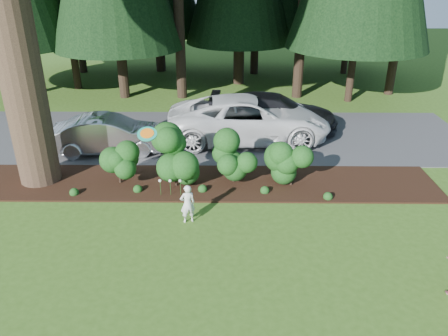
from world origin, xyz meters
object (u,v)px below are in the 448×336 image
Objects in this scene: car_silver_wagon at (110,135)px; car_dark_suv at (274,113)px; car_white_suv at (249,119)px; child at (188,204)px; frisbee at (147,134)px.

car_silver_wagon is 0.79× the size of car_dark_suv.
car_white_suv reaches higher than car_silver_wagon.
child is (-2.94, -7.12, -0.23)m from car_dark_suv.
car_dark_suv is at bearing -74.56° from car_silver_wagon.
frisbee is at bearing 149.92° from car_white_suv.
car_dark_suv is at bearing -46.39° from car_white_suv.
car_silver_wagon is at bearing 117.17° from frisbee.
car_white_suv is at bearing -81.68° from car_silver_wagon.
car_silver_wagon is 6.63m from car_dark_suv.
frisbee is (-1.00, 0.36, 1.85)m from child.
car_silver_wagon is at bearing 114.61° from car_dark_suv.
car_dark_suv is at bearing -130.26° from child.
car_white_suv is (5.14, 1.28, 0.18)m from car_silver_wagon.
car_silver_wagon reaches higher than child.
car_silver_wagon is 5.74m from child.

